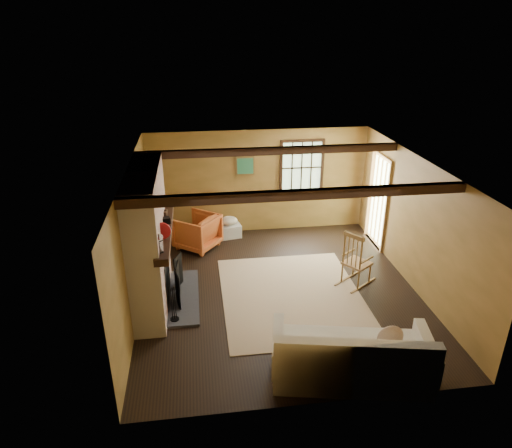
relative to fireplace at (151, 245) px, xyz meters
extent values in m
plane|color=black|center=(2.23, 0.00, -1.10)|extent=(5.50, 5.50, 0.00)
cube|color=#A07539|center=(2.23, 2.75, 0.10)|extent=(5.00, 0.02, 2.40)
cube|color=#A07539|center=(2.23, -2.75, 0.10)|extent=(5.00, 0.02, 2.40)
cube|color=#A07539|center=(-0.27, 0.00, 0.10)|extent=(0.02, 5.50, 2.40)
cube|color=#A07539|center=(4.73, 0.00, 0.10)|extent=(0.02, 5.50, 2.40)
cube|color=silver|center=(2.23, 0.00, 1.30)|extent=(5.00, 5.50, 0.02)
cube|color=black|center=(2.23, -1.20, 1.23)|extent=(5.00, 0.12, 0.14)
cube|color=black|center=(2.23, 1.20, 1.23)|extent=(5.00, 0.12, 0.14)
cube|color=black|center=(3.23, 2.72, 0.40)|extent=(1.02, 0.06, 1.32)
cube|color=#B5D3A1|center=(3.23, 2.75, 0.40)|extent=(0.90, 0.01, 1.20)
cube|color=black|center=(3.23, 2.73, 0.40)|extent=(0.90, 0.03, 0.02)
cube|color=brown|center=(4.70, 1.70, -0.10)|extent=(0.06, 1.00, 2.06)
cube|color=#B5D3A1|center=(4.73, 1.70, -0.10)|extent=(0.01, 0.80, 1.85)
cube|color=brown|center=(1.93, 2.72, 0.50)|extent=(0.42, 0.03, 0.42)
cube|color=#22675F|center=(1.93, 2.71, 0.50)|extent=(0.36, 0.01, 0.36)
cube|color=brown|center=(-0.02, 0.00, 0.10)|extent=(0.50, 2.20, 2.40)
cube|color=black|center=(0.05, 0.00, -0.65)|extent=(0.38, 1.00, 0.85)
cube|color=#353539|center=(0.48, 0.00, -1.08)|extent=(0.55, 1.80, 0.05)
cube|color=black|center=(0.26, 0.00, 0.25)|extent=(0.22, 2.30, 0.12)
cube|color=black|center=(0.41, -0.30, -0.74)|extent=(0.09, 0.31, 0.63)
cube|color=black|center=(0.41, 0.03, -0.74)|extent=(0.05, 0.32, 0.63)
cube|color=black|center=(0.41, 0.35, -0.74)|extent=(0.14, 0.30, 0.63)
cylinder|color=black|center=(0.35, -0.71, -1.04)|extent=(0.15, 0.15, 0.02)
cylinder|color=black|center=(0.32, -0.74, -0.75)|extent=(0.01, 0.01, 0.61)
cylinder|color=black|center=(0.35, -0.71, -0.75)|extent=(0.01, 0.01, 0.61)
cylinder|color=black|center=(0.37, -0.68, -0.75)|extent=(0.01, 0.01, 0.61)
cylinder|color=silver|center=(0.25, -0.91, 0.40)|extent=(0.09, 0.09, 0.19)
sphere|color=silver|center=(0.25, -0.91, 0.55)|extent=(0.11, 0.11, 0.11)
cylinder|color=#AE1314|center=(0.25, -0.45, 0.45)|extent=(0.28, 0.05, 0.28)
cube|color=black|center=(0.25, 0.16, 0.36)|extent=(0.22, 0.17, 0.11)
cylinder|color=black|center=(0.25, 0.44, 0.36)|extent=(0.08, 0.08, 0.10)
cylinder|color=black|center=(0.25, 0.63, 0.34)|extent=(0.07, 0.07, 0.07)
cube|color=tan|center=(2.43, -0.20, -1.10)|extent=(2.50, 3.00, 0.01)
cube|color=#AB8553|center=(3.72, 0.09, -0.69)|extent=(0.60, 0.61, 0.05)
cube|color=brown|center=(3.57, -0.01, -0.07)|extent=(0.29, 0.37, 0.07)
cylinder|color=brown|center=(3.98, 0.05, -0.89)|extent=(0.03, 0.03, 0.41)
cylinder|color=brown|center=(3.76, 0.35, -0.89)|extent=(0.03, 0.03, 0.41)
cylinder|color=brown|center=(3.68, -0.16, -0.89)|extent=(0.03, 0.03, 0.41)
cylinder|color=brown|center=(3.46, 0.14, -0.89)|extent=(0.03, 0.03, 0.41)
cylinder|color=brown|center=(3.68, -0.16, -0.36)|extent=(0.03, 0.03, 0.69)
cylinder|color=brown|center=(3.46, 0.14, -0.36)|extent=(0.03, 0.03, 0.69)
cylinder|color=brown|center=(3.63, -0.09, -0.38)|extent=(0.02, 0.02, 0.57)
cylinder|color=brown|center=(3.57, -0.01, -0.38)|extent=(0.02, 0.02, 0.57)
cylinder|color=brown|center=(3.52, 0.06, -0.38)|extent=(0.02, 0.02, 0.57)
cube|color=brown|center=(3.84, -0.07, -0.53)|extent=(0.34, 0.26, 0.03)
cube|color=brown|center=(3.60, 0.26, -0.53)|extent=(0.34, 0.26, 0.03)
cube|color=brown|center=(3.83, -0.05, -1.09)|extent=(0.66, 0.49, 0.03)
cube|color=brown|center=(3.61, 0.24, -1.09)|extent=(0.66, 0.49, 0.03)
cube|color=beige|center=(2.81, -2.29, -0.87)|extent=(2.27, 1.35, 0.47)
cube|color=beige|center=(2.73, -2.68, -0.52)|extent=(2.11, 0.57, 0.58)
cube|color=beige|center=(1.83, -2.09, -0.66)|extent=(0.33, 0.96, 0.42)
cube|color=beige|center=(3.80, -2.48, -0.66)|extent=(0.33, 0.96, 0.42)
ellipsoid|color=beige|center=(3.35, -2.29, -0.52)|extent=(0.40, 0.21, 0.38)
cylinder|color=brown|center=(0.27, 2.47, -1.04)|extent=(0.41, 0.12, 0.12)
cylinder|color=brown|center=(0.40, 2.47, -1.04)|extent=(0.41, 0.12, 0.12)
cylinder|color=brown|center=(0.53, 2.47, -1.04)|extent=(0.41, 0.12, 0.12)
cylinder|color=brown|center=(0.27, 2.47, -0.92)|extent=(0.41, 0.12, 0.12)
cylinder|color=brown|center=(0.40, 2.47, -0.92)|extent=(0.41, 0.12, 0.12)
cylinder|color=brown|center=(0.53, 2.47, -0.92)|extent=(0.41, 0.12, 0.12)
cube|color=silver|center=(1.51, 2.46, -0.95)|extent=(0.56, 0.47, 0.30)
ellipsoid|color=beige|center=(1.51, 2.46, -0.71)|extent=(0.40, 0.33, 0.19)
imported|color=#BF6026|center=(0.78, 2.00, -0.72)|extent=(1.15, 1.15, 0.76)
camera|label=1|loc=(0.84, -7.08, 3.45)|focal=32.00mm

